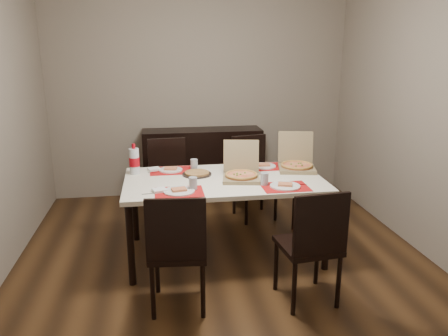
{
  "coord_description": "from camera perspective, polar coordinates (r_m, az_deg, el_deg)",
  "views": [
    {
      "loc": [
        -0.57,
        -3.63,
        1.92
      ],
      "look_at": [
        0.02,
        0.13,
        0.85
      ],
      "focal_mm": 35.0,
      "sensor_mm": 36.0,
      "label": 1
    }
  ],
  "objects": [
    {
      "name": "ground",
      "position": [
        4.16,
        -0.03,
        -12.01
      ],
      "size": [
        3.8,
        4.0,
        0.02
      ],
      "primitive_type": "cube",
      "color": "#442A15",
      "rests_on": "ground"
    },
    {
      "name": "room_walls",
      "position": [
        4.11,
        -0.98,
        13.07
      ],
      "size": [
        3.84,
        4.02,
        2.62
      ],
      "color": "gray",
      "rests_on": "ground"
    },
    {
      "name": "sideboard",
      "position": [
        5.64,
        -2.81,
        0.55
      ],
      "size": [
        1.5,
        0.4,
        0.9
      ],
      "primitive_type": "cube",
      "color": "black",
      "rests_on": "ground"
    },
    {
      "name": "dining_table",
      "position": [
        4.01,
        0.0,
        -2.29
      ],
      "size": [
        1.8,
        1.0,
        0.75
      ],
      "color": "#F3E7CC",
      "rests_on": "ground"
    },
    {
      "name": "chair_near_left",
      "position": [
        3.23,
        -6.11,
        -10.3
      ],
      "size": [
        0.46,
        0.46,
        0.93
      ],
      "color": "black",
      "rests_on": "ground"
    },
    {
      "name": "chair_near_right",
      "position": [
        3.35,
        11.47,
        -9.51
      ],
      "size": [
        0.46,
        0.46,
        0.93
      ],
      "color": "black",
      "rests_on": "ground"
    },
    {
      "name": "chair_far_left",
      "position": [
        4.88,
        -7.24,
        -1.22
      ],
      "size": [
        0.45,
        0.45,
        0.93
      ],
      "color": "black",
      "rests_on": "ground"
    },
    {
      "name": "chair_far_right",
      "position": [
        5.02,
        3.72,
        -0.65
      ],
      "size": [
        0.5,
        0.5,
        0.93
      ],
      "color": "black",
      "rests_on": "ground"
    },
    {
      "name": "setting_near_left",
      "position": [
        3.65,
        -5.71,
        -2.78
      ],
      "size": [
        0.51,
        0.3,
        0.11
      ],
      "color": "red",
      "rests_on": "dining_table"
    },
    {
      "name": "setting_near_right",
      "position": [
        3.79,
        7.28,
        -2.11
      ],
      "size": [
        0.41,
        0.3,
        0.11
      ],
      "color": "red",
      "rests_on": "dining_table"
    },
    {
      "name": "setting_far_left",
      "position": [
        4.26,
        -6.41,
        -0.06
      ],
      "size": [
        0.49,
        0.3,
        0.11
      ],
      "color": "red",
      "rests_on": "dining_table"
    },
    {
      "name": "setting_far_right",
      "position": [
        4.36,
        4.58,
        0.35
      ],
      "size": [
        0.48,
        0.3,
        0.11
      ],
      "color": "red",
      "rests_on": "dining_table"
    },
    {
      "name": "napkin_loose",
      "position": [
        3.89,
        0.71,
        -1.7
      ],
      "size": [
        0.14,
        0.15,
        0.02
      ],
      "primitive_type": "cube",
      "rotation": [
        0.0,
        0.0,
        1.23
      ],
      "color": "white",
      "rests_on": "dining_table"
    },
    {
      "name": "pizza_box_center",
      "position": [
        3.97,
        2.26,
        -0.67
      ],
      "size": [
        0.39,
        0.42,
        0.33
      ],
      "color": "olive",
      "rests_on": "dining_table"
    },
    {
      "name": "pizza_box_right",
      "position": [
        4.34,
        9.44,
        0.57
      ],
      "size": [
        0.42,
        0.45,
        0.35
      ],
      "color": "olive",
      "rests_on": "dining_table"
    },
    {
      "name": "faina_plate",
      "position": [
        4.1,
        -3.55,
        -0.73
      ],
      "size": [
        0.27,
        0.27,
        0.03
      ],
      "color": "black",
      "rests_on": "dining_table"
    },
    {
      "name": "dip_bowl",
      "position": [
        4.19,
        1.8,
        -0.3
      ],
      "size": [
        0.17,
        0.17,
        0.03
      ],
      "primitive_type": "imported",
      "rotation": [
        0.0,
        0.0,
        -0.36
      ],
      "color": "white",
      "rests_on": "dining_table"
    },
    {
      "name": "soda_bottle",
      "position": [
        4.19,
        -11.64,
        0.88
      ],
      "size": [
        0.1,
        0.1,
        0.29
      ],
      "color": "silver",
      "rests_on": "dining_table"
    }
  ]
}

